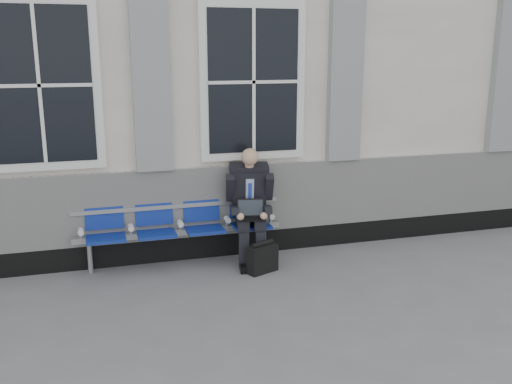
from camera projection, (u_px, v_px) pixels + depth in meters
name	position (u px, v px, depth m)	size (l,w,h in m)	color
ground	(258.00, 300.00, 6.19)	(70.00, 70.00, 0.00)	slate
station_building	(195.00, 77.00, 8.88)	(14.40, 4.40, 4.49)	silver
bench	(179.00, 222.00, 7.12)	(2.60, 0.47, 0.91)	#9EA0A3
businessman	(250.00, 201.00, 7.17)	(0.63, 0.85, 1.46)	black
briefcase	(262.00, 258.00, 6.92)	(0.42, 0.30, 0.39)	black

